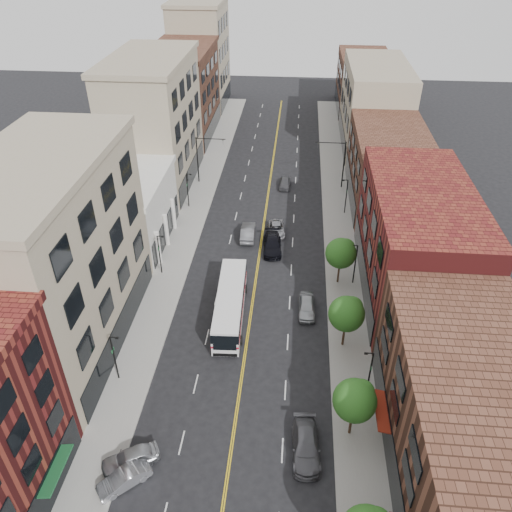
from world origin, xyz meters
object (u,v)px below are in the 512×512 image
(car_lane_a, at_px, (272,244))
(car_lane_b, at_px, (276,229))
(car_parked_far, at_px, (307,307))
(city_bus, at_px, (230,303))
(car_parked_mid, at_px, (306,446))
(car_lane_behind, at_px, (248,232))
(car_angle_a, at_px, (130,458))
(car_lane_c, at_px, (285,183))
(car_angle_b, at_px, (124,479))

(car_lane_a, relative_size, car_lane_b, 1.19)
(car_parked_far, bearing_deg, car_lane_b, 103.55)
(city_bus, distance_m, car_parked_mid, 17.22)
(car_parked_mid, relative_size, car_lane_b, 1.14)
(car_parked_mid, bearing_deg, car_lane_behind, 100.58)
(car_angle_a, distance_m, car_parked_mid, 13.38)
(car_parked_far, xyz_separation_m, car_lane_c, (-3.42, 28.86, -0.06))
(car_parked_mid, bearing_deg, car_parked_far, 86.66)
(car_angle_a, xyz_separation_m, car_lane_a, (8.90, 30.22, 0.06))
(car_angle_a, relative_size, car_lane_a, 0.79)
(car_angle_a, bearing_deg, car_parked_far, 116.72)
(city_bus, xyz_separation_m, car_lane_c, (4.43, 30.22, -1.12))
(car_parked_far, distance_m, car_lane_c, 29.07)
(car_angle_b, relative_size, car_lane_a, 0.72)
(car_parked_mid, xyz_separation_m, car_lane_behind, (-7.60, 30.68, 0.05))
(city_bus, relative_size, car_lane_a, 2.20)
(car_parked_far, relative_size, car_lane_b, 0.95)
(car_parked_far, xyz_separation_m, car_lane_a, (-4.30, 11.41, 0.05))
(car_angle_b, xyz_separation_m, car_lane_behind, (5.60, 34.47, 0.16))
(car_angle_a, height_order, car_parked_mid, car_parked_mid)
(car_angle_b, distance_m, car_lane_c, 50.25)
(car_angle_a, relative_size, car_angle_b, 1.09)
(car_lane_c, bearing_deg, car_parked_far, -80.43)
(city_bus, height_order, car_lane_a, city_bus)
(car_lane_a, bearing_deg, car_lane_b, 81.19)
(car_lane_b, distance_m, car_lane_c, 13.51)
(car_angle_b, distance_m, car_lane_behind, 34.92)
(car_lane_a, xyz_separation_m, car_lane_c, (0.88, 17.45, -0.12))
(car_lane_c, bearing_deg, car_angle_b, -98.41)
(car_lane_a, distance_m, car_lane_b, 3.97)
(car_angle_a, distance_m, car_lane_a, 31.50)
(car_angle_a, relative_size, car_parked_mid, 0.83)
(car_angle_b, bearing_deg, car_lane_behind, 129.83)
(car_angle_b, xyz_separation_m, car_parked_mid, (13.20, 3.79, 0.10))
(car_lane_behind, bearing_deg, car_parked_mid, 101.86)
(car_angle_b, distance_m, car_lane_b, 36.96)
(car_lane_c, bearing_deg, car_angle_a, -98.78)
(city_bus, relative_size, car_lane_behind, 2.45)
(car_lane_c, bearing_deg, car_parked_mid, -82.89)
(car_parked_mid, distance_m, car_lane_a, 28.38)
(car_parked_mid, distance_m, car_lane_c, 45.63)
(car_lane_behind, bearing_deg, car_angle_b, 78.71)
(car_lane_behind, bearing_deg, car_lane_c, -107.79)
(car_lane_behind, bearing_deg, car_lane_b, -161.81)
(car_parked_mid, xyz_separation_m, car_lane_c, (-3.42, 45.51, -0.08))
(car_parked_far, distance_m, car_lane_b, 15.88)
(car_angle_a, height_order, car_angle_b, car_angle_a)
(car_lane_b, bearing_deg, car_parked_mid, -89.24)
(car_lane_behind, bearing_deg, city_bus, 87.01)
(city_bus, bearing_deg, car_lane_b, 74.58)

